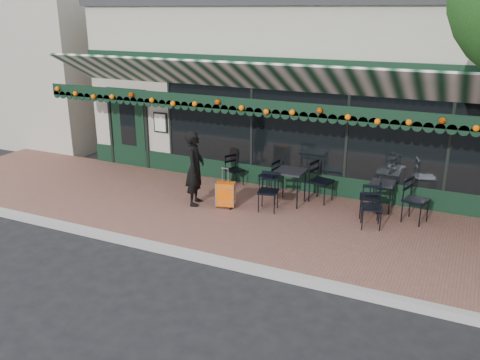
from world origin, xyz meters
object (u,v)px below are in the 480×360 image
at_px(chair_a_right, 416,201).
at_px(chair_b_front, 268,192).
at_px(cafe_table_b, 290,174).
at_px(chair_b_left, 269,176).
at_px(woman, 195,168).
at_px(chair_a_front, 372,207).
at_px(chair_a_left, 370,197).
at_px(chair_solo, 234,170).
at_px(suitcase, 225,195).
at_px(cafe_table_a, 382,185).
at_px(chair_b_right, 321,182).

bearing_deg(chair_a_right, chair_b_front, 119.43).
height_order(cafe_table_b, chair_b_left, chair_b_left).
distance_m(chair_b_left, chair_b_front, 1.24).
distance_m(woman, chair_a_front, 3.96).
height_order(chair_a_left, chair_solo, chair_a_left).
bearing_deg(suitcase, cafe_table_a, 7.54).
bearing_deg(chair_b_right, chair_solo, 97.01).
relative_size(cafe_table_a, chair_solo, 0.81).
height_order(cafe_table_b, chair_b_right, chair_b_right).
bearing_deg(suitcase, woman, 170.16).
bearing_deg(woman, suitcase, -99.45).
bearing_deg(chair_b_left, chair_b_front, 30.91).
distance_m(chair_a_right, chair_b_left, 3.51).
bearing_deg(cafe_table_b, chair_a_right, 1.80).
xyz_separation_m(chair_a_front, chair_b_front, (-2.25, -0.05, 0.00)).
height_order(chair_a_front, chair_b_front, chair_b_front).
xyz_separation_m(chair_b_left, chair_b_right, (1.34, -0.10, 0.07)).
relative_size(woman, chair_b_right, 1.79).
bearing_deg(chair_b_front, chair_b_right, 40.07).
bearing_deg(chair_b_left, chair_a_left, 87.20).
height_order(woman, chair_a_right, woman).
relative_size(chair_a_right, chair_b_left, 1.16).
xyz_separation_m(suitcase, chair_a_left, (3.05, 0.84, 0.13)).
bearing_deg(chair_b_front, chair_b_left, 101.75).
height_order(chair_a_right, chair_b_right, chair_b_right).
relative_size(cafe_table_a, chair_b_right, 0.66).
height_order(suitcase, chair_solo, suitcase).
distance_m(chair_a_right, chair_a_front, 1.03).
bearing_deg(suitcase, chair_a_left, -0.47).
relative_size(woman, cafe_table_a, 2.70).
xyz_separation_m(cafe_table_a, chair_a_front, (-0.01, -1.08, -0.14)).
bearing_deg(cafe_table_a, chair_a_right, -28.60).
height_order(woman, suitcase, woman).
relative_size(suitcase, chair_b_left, 1.13).
distance_m(woman, chair_b_right, 2.93).
relative_size(cafe_table_b, chair_a_right, 0.84).
xyz_separation_m(cafe_table_b, chair_b_right, (0.61, 0.42, -0.23)).
bearing_deg(chair_b_left, woman, -29.68).
distance_m(chair_a_right, chair_solo, 4.49).
relative_size(suitcase, chair_solo, 1.18).
bearing_deg(chair_a_left, chair_solo, -111.15).
bearing_deg(chair_solo, chair_a_right, -68.62).
bearing_deg(chair_b_front, cafe_table_a, 17.11).
distance_m(cafe_table_a, chair_a_front, 1.09).
distance_m(chair_a_left, chair_b_right, 1.30).
distance_m(suitcase, chair_a_right, 4.09).
relative_size(suitcase, cafe_table_b, 1.16).
height_order(chair_a_right, chair_b_left, chair_a_right).
bearing_deg(chair_solo, cafe_table_a, -63.51).
bearing_deg(chair_b_front, chair_solo, 129.72).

